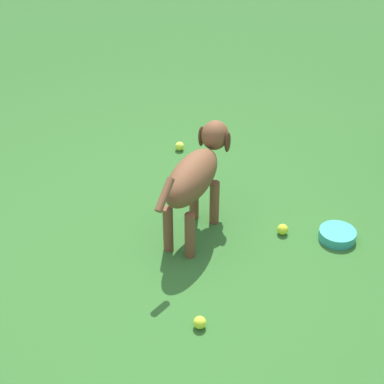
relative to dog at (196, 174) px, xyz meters
The scene contains 6 objects.
ground 0.46m from the dog, 25.75° to the left, with size 14.00×14.00×0.00m, color #2D6026.
dog is the anchor object (origin of this frame).
tennis_ball_0 1.05m from the dog, 113.61° to the right, with size 0.07×0.07×0.07m, color #CBE23C.
tennis_ball_1 0.88m from the dog, 60.90° to the left, with size 0.07×0.07×0.07m, color #C8E131.
tennis_ball_2 0.64m from the dog, 146.11° to the left, with size 0.07×0.07×0.07m, color #C3DF2A.
water_bowl 0.93m from the dog, 144.10° to the left, with size 0.22×0.22×0.06m, color teal.
Camera 1 is at (1.32, 2.45, 2.29)m, focal length 57.25 mm.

